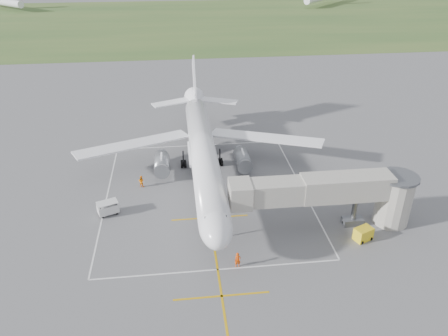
{
  "coord_description": "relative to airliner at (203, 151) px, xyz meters",
  "views": [
    {
      "loc": [
        -3.59,
        -56.84,
        33.12
      ],
      "look_at": [
        2.57,
        -4.0,
        4.0
      ],
      "focal_mm": 35.0,
      "sensor_mm": 36.0,
      "label": 1
    }
  ],
  "objects": [
    {
      "name": "jet_bridge",
      "position": [
        15.72,
        -14.25,
        0.35
      ],
      "size": [
        23.4,
        5.0,
        7.2
      ],
      "color": "gray",
      "rests_on": "ground"
    },
    {
      "name": "gpu_unit",
      "position": [
        18.08,
        -17.41,
        -3.6
      ],
      "size": [
        2.52,
        2.16,
        1.61
      ],
      "rotation": [
        0.0,
        0.0,
        0.4
      ],
      "color": "yellow",
      "rests_on": "ground"
    },
    {
      "name": "baggage_cart",
      "position": [
        -13.24,
        -8.34,
        -3.45
      ],
      "size": [
        3.03,
        2.43,
        1.84
      ],
      "rotation": [
        0.0,
        0.0,
        0.37
      ],
      "color": "silver",
      "rests_on": "ground"
    },
    {
      "name": "airliner",
      "position": [
        0.0,
        0.0,
        0.0
      ],
      "size": [
        38.93,
        46.75,
        13.52
      ],
      "color": "white",
      "rests_on": "ground"
    },
    {
      "name": "ground",
      "position": [
        0.0,
        -0.75,
        -4.39
      ],
      "size": [
        700.0,
        700.0,
        0.0
      ],
      "primitive_type": "plane",
      "color": "#555558",
      "rests_on": "ground"
    },
    {
      "name": "apron_markings",
      "position": [
        0.0,
        -6.57,
        -4.38
      ],
      "size": [
        28.2,
        60.0,
        0.01
      ],
      "color": "#BF8F0B",
      "rests_on": "ground"
    },
    {
      "name": "ramp_worker_wing",
      "position": [
        -9.24,
        -1.68,
        -3.51
      ],
      "size": [
        1.05,
        0.94,
        1.76
      ],
      "primitive_type": "imported",
      "rotation": [
        0.0,
        0.0,
        2.76
      ],
      "color": "orange",
      "rests_on": "ground"
    },
    {
      "name": "ramp_worker_nose",
      "position": [
        2.27,
        -20.51,
        -3.45
      ],
      "size": [
        0.69,
        0.45,
        1.88
      ],
      "primitive_type": "imported",
      "rotation": [
        0.0,
        0.0,
        0.01
      ],
      "color": "#D74106",
      "rests_on": "ground"
    },
    {
      "name": "grass_strip",
      "position": [
        0.0,
        129.25,
        -4.38
      ],
      "size": [
        700.0,
        120.0,
        0.02
      ],
      "primitive_type": "cube",
      "color": "#305123",
      "rests_on": "ground"
    }
  ]
}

